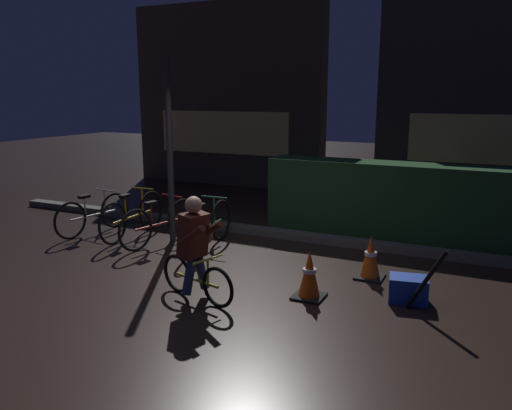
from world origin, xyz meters
name	(u,v)px	position (x,y,z in m)	size (l,w,h in m)	color
ground_plane	(223,279)	(0.00, 0.00, 0.00)	(40.00, 40.00, 0.00)	black
sidewalk_curb	(286,234)	(0.00, 2.20, 0.06)	(12.00, 0.24, 0.12)	#56544F
hedge_row	(407,201)	(1.80, 3.10, 0.63)	(4.80, 0.70, 1.26)	#214723
storefront_left	(227,96)	(-3.50, 6.50, 2.34)	(5.34, 0.54, 4.70)	#42382D
storefront_right	(501,87)	(3.01, 7.20, 2.53)	(5.33, 0.54, 5.08)	#383330
street_post	(170,151)	(-1.62, 1.20, 1.49)	(0.10, 0.10, 2.99)	#2D2D33
parked_bike_leftmost	(93,214)	(-3.15, 1.02, 0.34)	(0.46, 1.59, 0.74)	black
parked_bike_left_mid	(133,216)	(-2.39, 1.14, 0.36)	(0.46, 1.74, 0.80)	black
parked_bike_center_left	(160,223)	(-1.70, 0.97, 0.35)	(0.48, 1.64, 0.77)	black
parked_bike_center_right	(206,226)	(-0.92, 1.10, 0.35)	(0.46, 1.70, 0.78)	black
traffic_cone_near	(309,275)	(1.24, -0.10, 0.29)	(0.36, 0.36, 0.59)	black
traffic_cone_far	(371,258)	(1.74, 0.89, 0.28)	(0.36, 0.36, 0.58)	black
blue_crate	(408,289)	(2.33, 0.30, 0.15)	(0.44, 0.32, 0.30)	#193DB7
cyclist	(196,248)	(0.05, -0.70, 0.63)	(1.16, 0.61, 1.25)	black
closed_umbrella	(426,280)	(2.55, 0.05, 0.39)	(0.05, 0.05, 0.85)	black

